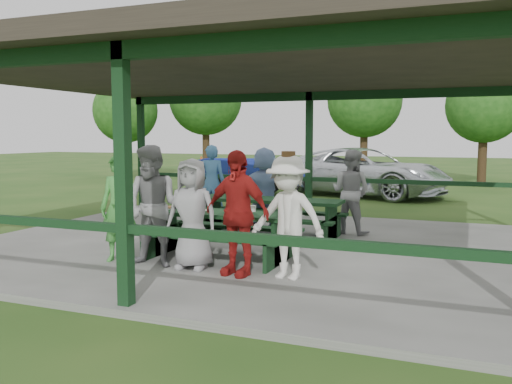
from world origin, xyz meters
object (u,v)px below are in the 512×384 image
at_px(contestant_white_fedora, 288,217).
at_px(spectator_blue, 212,183).
at_px(contestant_grey_left, 153,206).
at_px(spectator_lblue, 265,188).
at_px(contestant_grey_mid, 192,214).
at_px(farm_trailer, 242,176).
at_px(contestant_green, 119,208).
at_px(picnic_table_far, 269,212).
at_px(pickup_truck, 363,172).
at_px(picnic_table_near, 220,229).
at_px(contestant_red, 237,213).
at_px(spectator_grey, 351,192).

bearing_deg(contestant_white_fedora, spectator_blue, 134.98).
bearing_deg(contestant_grey_left, spectator_lblue, 81.58).
xyz_separation_m(contestant_grey_mid, farm_trailer, (-3.55, 10.22, -0.25)).
relative_size(contestant_green, spectator_blue, 0.95).
distance_m(picnic_table_far, pickup_truck, 8.86).
bearing_deg(picnic_table_far, picnic_table_near, -92.89).
bearing_deg(contestant_green, spectator_lblue, 59.19).
bearing_deg(picnic_table_far, pickup_truck, 88.89).
bearing_deg(picnic_table_far, contestant_grey_mid, -93.80).
height_order(spectator_lblue, pickup_truck, spectator_lblue).
distance_m(picnic_table_near, contestant_grey_left, 1.20).
bearing_deg(contestant_grey_left, picnic_table_near, 49.71).
bearing_deg(contestant_green, spectator_blue, 82.98).
height_order(contestant_grey_left, farm_trailer, contestant_grey_left).
xyz_separation_m(picnic_table_near, contestant_white_fedora, (1.40, -0.79, 0.38)).
distance_m(contestant_green, contestant_red, 2.03).
bearing_deg(contestant_white_fedora, picnic_table_near, 158.08).
bearing_deg(spectator_lblue, contestant_green, 68.62).
distance_m(picnic_table_far, contestant_grey_left, 3.01).
distance_m(contestant_grey_left, farm_trailer, 10.72).
xyz_separation_m(contestant_grey_left, spectator_blue, (-1.18, 4.35, -0.04)).
height_order(contestant_red, spectator_blue, contestant_red).
xyz_separation_m(contestant_red, pickup_truck, (-0.40, 11.72, -0.17)).
bearing_deg(picnic_table_near, contestant_grey_mid, -96.13).
bearing_deg(pickup_truck, contestant_red, -161.30).
bearing_deg(picnic_table_far, contestant_red, -78.73).
xyz_separation_m(picnic_table_near, contestant_red, (0.67, -0.86, 0.41)).
bearing_deg(contestant_white_fedora, contestant_green, -172.66).
bearing_deg(contestant_white_fedora, farm_trailer, 123.73).
xyz_separation_m(picnic_table_near, farm_trailer, (-3.63, 9.43, 0.10)).
height_order(picnic_table_near, farm_trailer, farm_trailer).
bearing_deg(contestant_grey_mid, contestant_white_fedora, -3.67).
bearing_deg(picnic_table_near, pickup_truck, 88.56).
bearing_deg(spectator_lblue, contestant_white_fedora, 110.88).
distance_m(contestant_grey_left, contestant_red, 1.36).
height_order(picnic_table_far, contestant_grey_mid, contestant_grey_mid).
relative_size(picnic_table_far, spectator_lblue, 1.64).
relative_size(contestant_grey_left, contestant_white_fedora, 1.04).
bearing_deg(contestant_green, picnic_table_near, 16.13).
bearing_deg(contestant_grey_left, farm_trailer, 103.99).
distance_m(picnic_table_far, contestant_grey_mid, 2.81).
bearing_deg(contestant_green, contestant_white_fedora, -14.00).
bearing_deg(contestant_grey_left, contestant_white_fedora, 0.23).
bearing_deg(contestant_green, pickup_truck, 68.18).
relative_size(picnic_table_near, contestant_red, 1.36).
bearing_deg(picnic_table_near, spectator_lblue, 95.72).
bearing_deg(picnic_table_near, picnic_table_far, 87.11).
height_order(contestant_white_fedora, spectator_grey, contestant_white_fedora).
xyz_separation_m(picnic_table_near, contestant_grey_mid, (-0.08, -0.78, 0.35)).
xyz_separation_m(picnic_table_far, contestant_grey_left, (-0.79, -2.87, 0.43)).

